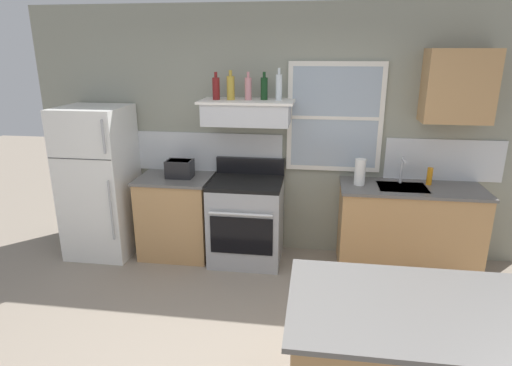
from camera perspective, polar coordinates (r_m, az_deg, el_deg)
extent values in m
cube|color=gray|center=(4.74, 2.39, 6.55)|extent=(5.40, 0.06, 2.70)
cube|color=silver|center=(4.99, -10.98, 4.22)|extent=(2.50, 0.02, 0.44)
cube|color=silver|center=(4.91, 23.73, 2.83)|extent=(1.20, 0.02, 0.44)
cube|color=white|center=(4.64, 10.46, 8.55)|extent=(1.00, 0.04, 1.15)
cube|color=#9EADBC|center=(4.62, 10.47, 8.52)|extent=(0.90, 0.01, 1.05)
cube|color=white|center=(4.62, 10.47, 8.51)|extent=(0.90, 0.02, 0.04)
cube|color=white|center=(5.06, -20.13, 0.13)|extent=(0.70, 0.68, 1.66)
cube|color=#333333|center=(4.68, -22.49, 2.97)|extent=(0.69, 0.00, 0.01)
cylinder|color=#A5A8AD|center=(4.67, -18.73, -3.50)|extent=(0.02, 0.02, 0.65)
cylinder|color=#A5A8AD|center=(4.46, -19.68, 5.81)|extent=(0.02, 0.02, 0.34)
cube|color=tan|center=(4.90, -10.49, -4.45)|extent=(0.76, 0.60, 0.88)
cube|color=#605E5B|center=(4.75, -10.79, 0.65)|extent=(0.79, 0.63, 0.03)
cube|color=black|center=(4.70, -10.13, 1.88)|extent=(0.28, 0.20, 0.19)
cube|color=black|center=(4.67, -10.19, 2.93)|extent=(0.24, 0.16, 0.01)
cube|color=black|center=(4.74, -11.82, 2.34)|extent=(0.02, 0.03, 0.02)
cube|color=#9EA0A5|center=(4.68, -1.28, -5.28)|extent=(0.76, 0.64, 0.87)
cube|color=black|center=(4.53, -1.32, 0.04)|extent=(0.76, 0.64, 0.04)
cube|color=black|center=(4.77, -0.76, 2.33)|extent=(0.76, 0.06, 0.18)
cube|color=black|center=(4.39, -1.98, -7.08)|extent=(0.65, 0.01, 0.40)
cylinder|color=silver|center=(4.27, -2.09, -4.21)|extent=(0.65, 0.03, 0.03)
cube|color=silver|center=(4.46, -1.17, 9.28)|extent=(0.88, 0.48, 0.22)
cube|color=#262628|center=(4.26, -1.66, 7.79)|extent=(0.75, 0.02, 0.04)
cube|color=white|center=(4.45, -1.18, 10.84)|extent=(0.96, 0.52, 0.02)
cylinder|color=maroon|center=(4.49, -5.34, 12.41)|extent=(0.07, 0.07, 0.22)
cylinder|color=maroon|center=(4.48, -5.39, 14.17)|extent=(0.03, 0.03, 0.06)
cylinder|color=#B29333|center=(4.46, -3.40, 12.52)|extent=(0.08, 0.08, 0.24)
cylinder|color=#B29333|center=(4.45, -3.43, 14.41)|extent=(0.03, 0.03, 0.06)
cylinder|color=#C67F84|center=(4.45, -1.04, 12.45)|extent=(0.07, 0.07, 0.22)
cylinder|color=#C67F84|center=(4.44, -1.05, 14.24)|extent=(0.03, 0.03, 0.06)
cylinder|color=#143819|center=(4.46, 1.09, 12.46)|extent=(0.07, 0.07, 0.22)
cylinder|color=#143819|center=(4.45, 1.10, 14.24)|extent=(0.03, 0.03, 0.06)
cylinder|color=silver|center=(4.41, 3.06, 12.60)|extent=(0.06, 0.06, 0.26)
cylinder|color=silver|center=(4.40, 3.10, 14.68)|extent=(0.03, 0.03, 0.06)
cube|color=tan|center=(4.76, 19.53, -5.86)|extent=(1.40, 0.60, 0.88)
cube|color=#605E5B|center=(4.61, 20.09, -0.65)|extent=(1.43, 0.63, 0.03)
cube|color=#B7BABC|center=(4.57, 18.93, -0.57)|extent=(0.48, 0.36, 0.01)
cylinder|color=silver|center=(4.66, 18.81, 1.66)|extent=(0.03, 0.03, 0.28)
cylinder|color=silver|center=(4.56, 19.12, 2.84)|extent=(0.02, 0.16, 0.02)
cylinder|color=white|center=(4.49, 13.68, 1.45)|extent=(0.11, 0.11, 0.27)
cylinder|color=orange|center=(4.72, 22.13, 0.85)|extent=(0.06, 0.06, 0.18)
cube|color=#605E5B|center=(2.57, 20.68, -15.36)|extent=(1.40, 0.90, 0.03)
cube|color=tan|center=(4.65, 25.36, 11.58)|extent=(0.64, 0.32, 0.70)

